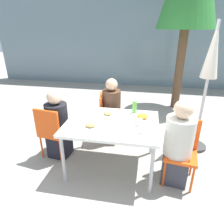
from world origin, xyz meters
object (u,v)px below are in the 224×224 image
chair_right (182,146)px  salad_bowl (146,130)px  bottle (134,107)px  person_left (58,126)px  drinking_cup (139,122)px  closed_umbrella (210,66)px  chair_far (107,114)px  chair_left (52,129)px  person_right (178,146)px  person_far (112,112)px

chair_right → salad_bowl: size_ratio=4.44×
salad_bowl → bottle: bearing=108.9°
person_left → salad_bowl: size_ratio=5.76×
person_left → drinking_cup: bearing=0.8°
chair_right → closed_umbrella: 1.27m
person_left → chair_far: size_ratio=1.30×
person_left → closed_umbrella: bearing=24.4°
closed_umbrella → person_left: bearing=-164.4°
bottle → salad_bowl: size_ratio=1.04×
chair_left → chair_right: 1.87m
person_left → salad_bowl: (1.34, -0.32, 0.24)m
chair_left → person_right: person_right is taller
chair_left → person_left: 0.10m
chair_right → person_far: bearing=-27.8°
chair_left → person_far: size_ratio=0.74×
chair_left → salad_bowl: (1.40, -0.25, 0.27)m
chair_left → bottle: bearing=23.4°
person_left → chair_far: bearing=53.5°
person_right → person_far: bearing=-31.9°
chair_right → salad_bowl: chair_right is taller
chair_far → bottle: bearing=41.0°
chair_left → bottle: 1.29m
chair_far → person_right: bearing=39.7°
person_right → bottle: person_right is taller
person_far → closed_umbrella: (1.46, 0.01, 0.85)m
chair_left → person_right: (1.81, -0.19, 0.05)m
chair_left → chair_right: size_ratio=1.00×
person_right → salad_bowl: (-0.41, -0.06, 0.21)m
person_left → drinking_cup: 1.28m
chair_right → drinking_cup: bearing=6.6°
bottle → chair_right: bearing=-33.4°
person_left → chair_right: person_left is taller
closed_umbrella → bottle: (-1.05, -0.37, -0.57)m
chair_right → bottle: 0.86m
chair_far → salad_bowl: size_ratio=4.44×
drinking_cup → chair_left: bearing=175.5°
bottle → salad_bowl: 0.60m
closed_umbrella → chair_right: bearing=-115.4°
chair_right → bottle: size_ratio=4.27×
person_right → drinking_cup: person_right is taller
chair_far → person_left: bearing=-56.3°
person_left → person_far: size_ratio=0.96×
drinking_cup → salad_bowl: size_ratio=0.50×
chair_left → chair_right: (1.87, -0.12, 0.00)m
chair_right → chair_far: 1.43m
bottle → person_left: bearing=-168.0°
chair_left → person_far: bearing=49.2°
chair_far → drinking_cup: chair_far is taller
person_right → bottle: (-0.60, 0.51, 0.28)m
chair_left → chair_far: (0.70, 0.71, 0.00)m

